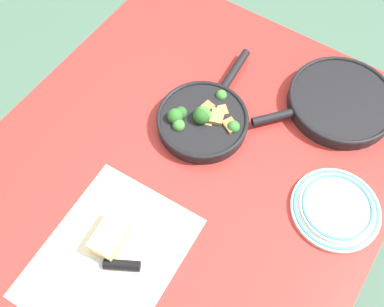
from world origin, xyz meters
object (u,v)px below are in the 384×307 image
dinner_plate_stack (336,208)px  grater_knife (105,264)px  skillet_broccoli (203,119)px  cheese_block (111,236)px  skillet_eggs (340,101)px

dinner_plate_stack → grater_knife: bearing=137.3°
skillet_broccoli → cheese_block: skillet_broccoli is taller
skillet_eggs → cheese_block: bearing=17.1°
skillet_eggs → dinner_plate_stack: (-0.29, -0.12, -0.01)m
grater_knife → dinner_plate_stack: bearing=-162.0°
skillet_broccoli → grater_knife: size_ratio=1.85×
skillet_eggs → grater_knife: skillet_eggs is taller
skillet_eggs → cheese_block: 0.71m
grater_knife → dinner_plate_stack: size_ratio=0.98×
skillet_broccoli → grater_knife: 0.45m
grater_knife → skillet_eggs: bearing=-139.6°
skillet_eggs → grater_knife: size_ratio=1.64×
cheese_block → skillet_eggs: bearing=-23.6°
grater_knife → cheese_block: size_ratio=2.05×
skillet_broccoli → dinner_plate_stack: skillet_broccoli is taller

